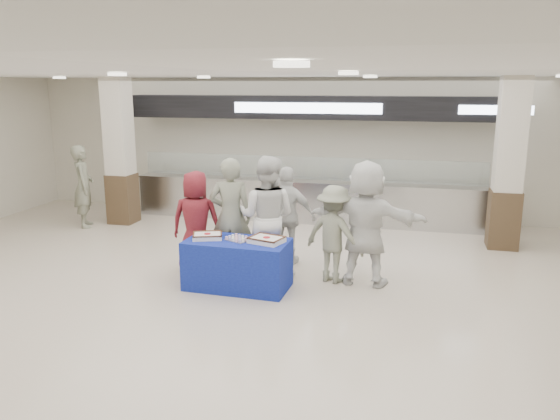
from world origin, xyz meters
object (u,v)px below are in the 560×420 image
(soldier_a, at_px, (231,216))
(civilian_white, at_px, (366,223))
(sheet_cake_right, at_px, (267,239))
(sheet_cake_left, at_px, (207,235))
(chef_short, at_px, (287,216))
(display_table, at_px, (238,264))
(chef_tall, at_px, (267,217))
(soldier_bg, at_px, (83,186))
(soldier_b, at_px, (334,234))
(cupcake_tray, at_px, (238,238))
(civilian_maroon, at_px, (196,221))

(soldier_a, relative_size, civilian_white, 0.98)
(soldier_a, bearing_deg, civilian_white, 168.54)
(sheet_cake_right, distance_m, soldier_a, 1.03)
(sheet_cake_left, height_order, chef_short, chef_short)
(display_table, distance_m, chef_tall, 0.93)
(soldier_a, xyz_separation_m, soldier_bg, (-4.08, 2.07, -0.06))
(sheet_cake_right, relative_size, soldier_b, 0.36)
(soldier_bg, bearing_deg, display_table, -152.33)
(soldier_b, bearing_deg, soldier_bg, 1.91)
(display_table, distance_m, soldier_b, 1.57)
(cupcake_tray, xyz_separation_m, soldier_a, (-0.33, 0.64, 0.18))
(sheet_cake_right, xyz_separation_m, cupcake_tray, (-0.45, 0.01, -0.02))
(display_table, bearing_deg, soldier_a, 117.99)
(sheet_cake_left, distance_m, civilian_white, 2.42)
(sheet_cake_left, distance_m, sheet_cake_right, 0.93)
(soldier_b, distance_m, soldier_bg, 6.14)
(sheet_cake_left, distance_m, chef_short, 1.62)
(civilian_white, bearing_deg, display_table, 22.80)
(cupcake_tray, relative_size, soldier_bg, 0.24)
(soldier_a, bearing_deg, sheet_cake_left, 65.63)
(civilian_maroon, relative_size, soldier_bg, 0.94)
(civilian_maroon, height_order, soldier_bg, soldier_bg)
(sheet_cake_right, bearing_deg, soldier_b, 34.53)
(soldier_b, xyz_separation_m, civilian_white, (0.48, 0.00, 0.21))
(civilian_white, xyz_separation_m, soldier_bg, (-6.25, 2.09, -0.09))
(display_table, xyz_separation_m, soldier_bg, (-4.40, 2.73, 0.52))
(sheet_cake_left, height_order, soldier_b, soldier_b)
(civilian_white, bearing_deg, soldier_b, 3.79)
(sheet_cake_right, xyz_separation_m, civilian_white, (1.40, 0.63, 0.18))
(civilian_white, bearing_deg, chef_tall, 3.79)
(sheet_cake_left, height_order, civilian_white, civilian_white)
(sheet_cake_left, height_order, soldier_bg, soldier_bg)
(sheet_cake_left, relative_size, chef_tall, 0.27)
(cupcake_tray, xyz_separation_m, civilian_white, (1.85, 0.62, 0.20))
(sheet_cake_right, bearing_deg, chef_short, 89.64)
(chef_short, relative_size, soldier_b, 1.10)
(cupcake_tray, xyz_separation_m, civilian_maroon, (-0.93, 0.62, 0.06))
(cupcake_tray, relative_size, chef_short, 0.25)
(chef_tall, bearing_deg, soldier_bg, -20.70)
(sheet_cake_right, distance_m, civilian_white, 1.55)
(chef_tall, xyz_separation_m, soldier_b, (1.08, 0.00, -0.21))
(soldier_a, bearing_deg, chef_short, -150.97)
(display_table, height_order, soldier_b, soldier_b)
(civilian_maroon, xyz_separation_m, chef_tall, (1.21, 0.00, 0.14))
(sheet_cake_right, bearing_deg, soldier_bg, 150.74)
(display_table, relative_size, soldier_bg, 0.87)
(cupcake_tray, distance_m, soldier_a, 0.74)
(sheet_cake_left, bearing_deg, civilian_maroon, 125.01)
(display_table, relative_size, civilian_white, 0.79)
(sheet_cake_right, height_order, civilian_maroon, civilian_maroon)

